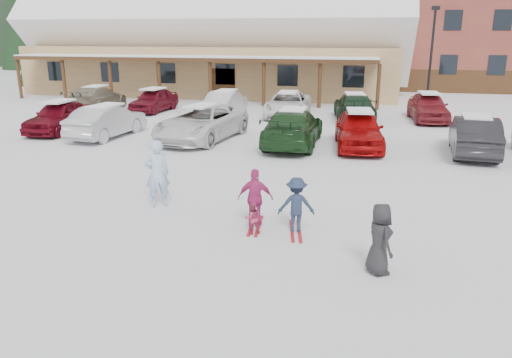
% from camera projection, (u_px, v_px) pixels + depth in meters
% --- Properties ---
extents(ground, '(160.00, 160.00, 0.00)m').
position_uv_depth(ground, '(235.00, 228.00, 12.32)').
color(ground, white).
rests_on(ground, ground).
extents(day_lodge, '(29.12, 12.50, 10.38)m').
position_uv_depth(day_lodge, '(215.00, 41.00, 39.24)').
color(day_lodge, tan).
rests_on(day_lodge, ground).
extents(lamp_post, '(0.50, 0.25, 6.21)m').
position_uv_depth(lamp_post, '(432.00, 51.00, 31.90)').
color(lamp_post, black).
rests_on(lamp_post, ground).
extents(conifer_0, '(4.40, 4.40, 10.20)m').
position_uv_depth(conifer_0, '(38.00, 20.00, 44.20)').
color(conifer_0, black).
rests_on(conifer_0, ground).
extents(conifer_2, '(5.28, 5.28, 12.24)m').
position_uv_depth(conifer_2, '(72.00, 12.00, 55.94)').
color(conifer_2, black).
rests_on(conifer_2, ground).
extents(conifer_3, '(3.96, 3.96, 9.18)m').
position_uv_depth(conifer_3, '(402.00, 27.00, 50.80)').
color(conifer_3, black).
rests_on(conifer_3, ground).
extents(adult_skier, '(0.82, 0.76, 1.88)m').
position_uv_depth(adult_skier, '(157.00, 174.00, 13.62)').
color(adult_skier, '#AAC7ED').
rests_on(adult_skier, ground).
extents(toddler_red, '(0.48, 0.44, 0.79)m').
position_uv_depth(toddler_red, '(253.00, 218.00, 11.90)').
color(toddler_red, '#AB3353').
rests_on(toddler_red, ground).
extents(child_navy, '(0.96, 0.66, 1.37)m').
position_uv_depth(child_navy, '(296.00, 205.00, 11.92)').
color(child_navy, '#1F2A44').
rests_on(child_navy, ground).
extents(skis_child_navy, '(0.46, 1.41, 0.03)m').
position_uv_depth(skis_child_navy, '(296.00, 231.00, 12.11)').
color(skis_child_navy, '#A3171D').
rests_on(skis_child_navy, ground).
extents(child_magenta, '(0.90, 0.44, 1.48)m').
position_uv_depth(child_magenta, '(255.00, 198.00, 12.24)').
color(child_magenta, '#BA2C70').
rests_on(child_magenta, ground).
extents(skis_child_magenta, '(0.33, 1.41, 0.03)m').
position_uv_depth(skis_child_magenta, '(255.00, 226.00, 12.44)').
color(skis_child_magenta, '#A3171D').
rests_on(skis_child_magenta, ground).
extents(bystander_dark, '(0.74, 0.85, 1.47)m').
position_uv_depth(bystander_dark, '(380.00, 239.00, 9.85)').
color(bystander_dark, black).
rests_on(bystander_dark, ground).
extents(parked_car_0, '(1.85, 4.40, 1.49)m').
position_uv_depth(parked_car_0, '(60.00, 117.00, 23.97)').
color(parked_car_0, maroon).
rests_on(parked_car_0, ground).
extents(parked_car_1, '(1.99, 4.59, 1.47)m').
position_uv_depth(parked_car_1, '(107.00, 121.00, 22.76)').
color(parked_car_1, '#AAABAF').
rests_on(parked_car_1, ground).
extents(parked_car_2, '(3.38, 5.87, 1.54)m').
position_uv_depth(parked_car_2, '(202.00, 123.00, 22.20)').
color(parked_car_2, white).
rests_on(parked_car_2, ground).
extents(parked_car_3, '(2.17, 5.32, 1.54)m').
position_uv_depth(parked_car_3, '(293.00, 127.00, 21.10)').
color(parked_car_3, '#1B3C1B').
rests_on(parked_car_3, ground).
extents(parked_car_4, '(2.30, 4.76, 1.57)m').
position_uv_depth(parked_car_4, '(359.00, 129.00, 20.62)').
color(parked_car_4, '#A6090A').
rests_on(parked_car_4, ground).
extents(parked_car_5, '(1.98, 4.71, 1.51)m').
position_uv_depth(parked_car_5, '(474.00, 136.00, 19.52)').
color(parked_car_5, black).
rests_on(parked_car_5, ground).
extents(parked_car_7, '(2.42, 5.30, 1.50)m').
position_uv_depth(parked_car_7, '(96.00, 99.00, 30.31)').
color(parked_car_7, gray).
rests_on(parked_car_7, ground).
extents(parked_car_8, '(1.97, 4.20, 1.39)m').
position_uv_depth(parked_car_8, '(154.00, 100.00, 30.11)').
color(parked_car_8, maroon).
rests_on(parked_car_8, ground).
extents(parked_car_9, '(1.61, 4.27, 1.39)m').
position_uv_depth(parked_car_9, '(226.00, 102.00, 29.10)').
color(parked_car_9, silver).
rests_on(parked_car_9, ground).
extents(parked_car_10, '(2.53, 5.13, 1.40)m').
position_uv_depth(parked_car_10, '(288.00, 104.00, 28.27)').
color(parked_car_10, white).
rests_on(parked_car_10, ground).
extents(parked_car_11, '(2.63, 5.19, 1.44)m').
position_uv_depth(parked_car_11, '(354.00, 107.00, 27.22)').
color(parked_car_11, '#17311E').
rests_on(parked_car_11, ground).
extents(parked_car_12, '(2.14, 4.58, 1.52)m').
position_uv_depth(parked_car_12, '(428.00, 107.00, 26.93)').
color(parked_car_12, maroon).
rests_on(parked_car_12, ground).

